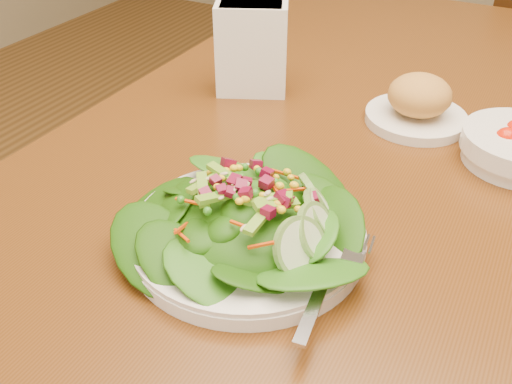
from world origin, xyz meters
TOP-DOWN VIEW (x-y plane):
  - dining_table at (0.00, 0.00)m, footprint 0.90×1.40m
  - salad_plate at (-0.07, -0.31)m, footprint 0.26×0.26m
  - bread_plate at (0.01, 0.05)m, footprint 0.15×0.15m
  - napkin_holder at (-0.26, 0.03)m, footprint 0.13×0.10m

SIDE VIEW (x-z plane):
  - dining_table at x=0.00m, z-range 0.27..1.02m
  - salad_plate at x=-0.07m, z-range 0.74..0.81m
  - bread_plate at x=0.01m, z-range 0.74..0.82m
  - napkin_holder at x=-0.26m, z-range 0.75..0.90m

